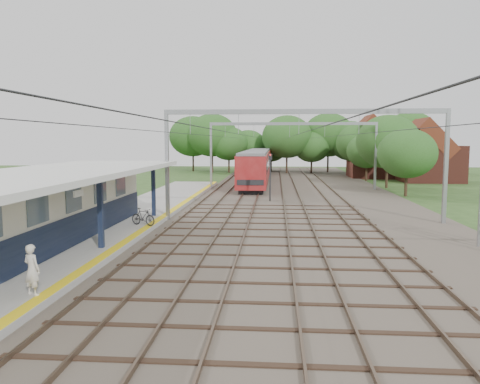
{
  "coord_description": "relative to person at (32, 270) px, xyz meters",
  "views": [
    {
      "loc": [
        1.82,
        -13.9,
        5.07
      ],
      "look_at": [
        -0.62,
        17.77,
        1.6
      ],
      "focal_mm": 35.0,
      "sensor_mm": 36.0,
      "label": 1
    }
  ],
  "objects": [
    {
      "name": "catenary_system",
      "position": [
        8.99,
        25.76,
        4.36
      ],
      "size": [
        17.22,
        88.0,
        7.0
      ],
      "color": "gray",
      "rests_on": "ground"
    },
    {
      "name": "ballast_bed",
      "position": [
        9.6,
        30.48,
        -1.1
      ],
      "size": [
        18.0,
        90.0,
        0.1
      ],
      "primitive_type": "cube",
      "color": "#473D33",
      "rests_on": "ground"
    },
    {
      "name": "house_far",
      "position": [
        21.6,
        52.48,
        2.08
      ],
      "size": [
        8.0,
        6.12,
        8.66
      ],
      "color": "brown",
      "rests_on": "ground"
    },
    {
      "name": "platform",
      "position": [
        -1.9,
        14.48,
        -0.98
      ],
      "size": [
        5.0,
        52.0,
        0.35
      ],
      "primitive_type": "cube",
      "color": "gray",
      "rests_on": "ground"
    },
    {
      "name": "signal_post",
      "position": [
        6.95,
        25.25,
        1.32
      ],
      "size": [
        0.3,
        0.27,
        4.04
      ],
      "rotation": [
        0.0,
        0.0,
        -0.2
      ],
      "color": "black",
      "rests_on": "ground"
    },
    {
      "name": "house_near",
      "position": [
        26.6,
        46.48,
        1.84
      ],
      "size": [
        7.0,
        6.12,
        7.89
      ],
      "color": "brown",
      "rests_on": "ground"
    },
    {
      "name": "canopy",
      "position": [
        -2.17,
        6.48,
        2.49
      ],
      "size": [
        6.4,
        20.0,
        3.44
      ],
      "color": "#101932",
      "rests_on": "platform"
    },
    {
      "name": "bicycle",
      "position": [
        0.0,
        12.01,
        -0.31
      ],
      "size": [
        1.67,
        1.08,
        0.98
      ],
      "primitive_type": "imported",
      "rotation": [
        0.0,
        0.0,
        1.15
      ],
      "color": "black",
      "rests_on": "platform"
    },
    {
      "name": "rail_tracks",
      "position": [
        7.1,
        30.48,
        -0.98
      ],
      "size": [
        11.8,
        88.0,
        0.15
      ],
      "color": "brown",
      "rests_on": "ballast_bed"
    },
    {
      "name": "tree_band",
      "position": [
        9.44,
        57.6,
        3.77
      ],
      "size": [
        31.72,
        30.88,
        8.82
      ],
      "color": "#382619",
      "rests_on": "ground"
    },
    {
      "name": "ground",
      "position": [
        5.6,
        0.48,
        -1.15
      ],
      "size": [
        160.0,
        160.0,
        0.0
      ],
      "primitive_type": "plane",
      "color": "#2D4C1E",
      "rests_on": "ground"
    },
    {
      "name": "person",
      "position": [
        0.0,
        0.0,
        0.0
      ],
      "size": [
        0.68,
        0.57,
        1.6
      ],
      "primitive_type": "imported",
      "rotation": [
        0.0,
        0.0,
        2.77
      ],
      "color": "beige",
      "rests_on": "platform"
    },
    {
      "name": "train",
      "position": [
        5.1,
        47.25,
        1.0
      ],
      "size": [
        2.93,
        36.52,
        3.85
      ],
      "color": "black",
      "rests_on": "ballast_bed"
    },
    {
      "name": "station_building",
      "position": [
        -3.28,
        7.48,
        0.89
      ],
      "size": [
        3.41,
        18.0,
        3.4
      ],
      "color": "beige",
      "rests_on": "platform"
    },
    {
      "name": "yellow_stripe",
      "position": [
        0.35,
        14.48,
        -0.8
      ],
      "size": [
        0.45,
        52.0,
        0.01
      ],
      "primitive_type": "cube",
      "color": "yellow",
      "rests_on": "platform"
    }
  ]
}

